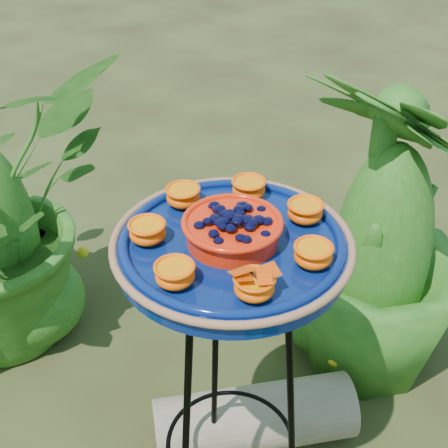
{
  "coord_description": "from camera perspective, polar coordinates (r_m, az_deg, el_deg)",
  "views": [
    {
      "loc": [
        0.17,
        -0.84,
        1.55
      ],
      "look_at": [
        0.13,
        0.09,
        0.9
      ],
      "focal_mm": 50.0,
      "sensor_mm": 36.0,
      "label": 1
    }
  ],
  "objects": [
    {
      "name": "feeder_dish",
      "position": [
        1.13,
        0.76,
        -1.65
      ],
      "size": [
        0.54,
        0.54,
        0.1
      ],
      "rotation": [
        0.0,
        0.0,
        0.32
      ],
      "color": "#071956",
      "rests_on": "tripod_stand"
    },
    {
      "name": "driftwood_log",
      "position": [
        1.85,
        2.79,
        -17.32
      ],
      "size": [
        0.59,
        0.31,
        0.19
      ],
      "primitive_type": "cylinder",
      "rotation": [
        0.0,
        1.57,
        0.24
      ],
      "color": "gray",
      "rests_on": "ground"
    },
    {
      "name": "tripod_stand",
      "position": [
        1.38,
        0.64,
        -13.99
      ],
      "size": [
        0.38,
        0.38,
        0.84
      ],
      "rotation": [
        0.0,
        0.0,
        0.32
      ],
      "color": "black",
      "rests_on": "ground"
    },
    {
      "name": "shrub_back_right",
      "position": [
        1.86,
        14.43,
        -0.87
      ],
      "size": [
        0.79,
        0.79,
        0.99
      ],
      "primitive_type": "imported",
      "rotation": [
        0.0,
        0.0,
        2.33
      ],
      "color": "#1D5316",
      "rests_on": "ground"
    }
  ]
}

